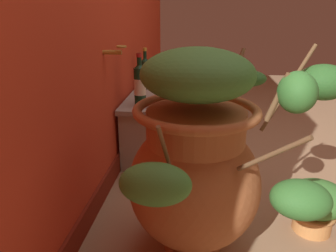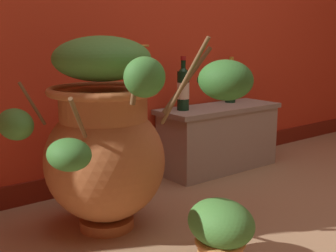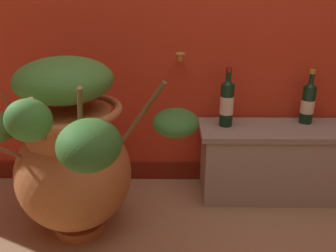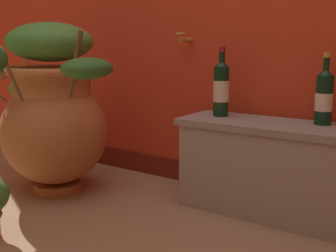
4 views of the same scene
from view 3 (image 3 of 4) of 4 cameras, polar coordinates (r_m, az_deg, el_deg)
The scene contains 4 objects.
terracotta_urn at distance 1.65m, azimuth -15.54°, elevation -4.28°, with size 0.98×0.90×0.87m.
stone_ledge at distance 2.09m, azimuth 16.85°, elevation -5.21°, with size 0.85×0.32×0.42m.
wine_bottle_left at distance 1.93m, azimuth 9.60°, elevation 3.99°, with size 0.07×0.07×0.33m.
wine_bottle_middle at distance 2.10m, azimuth 21.92°, elevation 3.70°, with size 0.07×0.07×0.31m.
Camera 3 is at (-0.16, -0.86, 1.13)m, focal length 37.31 mm.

